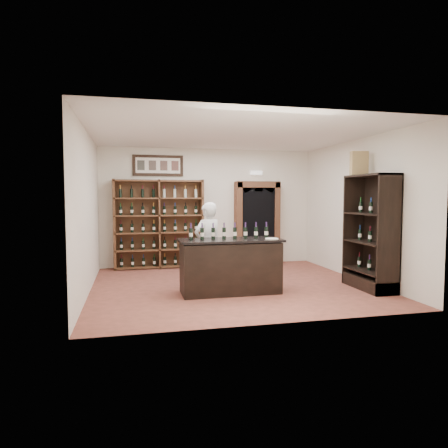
{
  "coord_description": "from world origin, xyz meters",
  "views": [
    {
      "loc": [
        -1.96,
        -7.68,
        1.79
      ],
      "look_at": [
        -0.11,
        0.3,
        1.22
      ],
      "focal_mm": 32.0,
      "sensor_mm": 36.0,
      "label": 1
    }
  ],
  "objects_px": {
    "tasting_counter": "(230,266)",
    "side_cabinet": "(371,250)",
    "shopkeeper": "(208,244)",
    "wine_shelf": "(159,224)",
    "wine_crate": "(359,163)",
    "counter_bottle_0": "(191,234)"
  },
  "relations": [
    {
      "from": "wine_shelf",
      "to": "side_cabinet",
      "type": "distance_m",
      "value": 5.02
    },
    {
      "from": "side_cabinet",
      "to": "wine_crate",
      "type": "relative_size",
      "value": 4.63
    },
    {
      "from": "wine_shelf",
      "to": "wine_crate",
      "type": "relative_size",
      "value": 4.63
    },
    {
      "from": "side_cabinet",
      "to": "shopkeeper",
      "type": "xyz_separation_m",
      "value": [
        -3.03,
        0.94,
        0.08
      ]
    },
    {
      "from": "counter_bottle_0",
      "to": "side_cabinet",
      "type": "xyz_separation_m",
      "value": [
        3.44,
        -0.37,
        -0.35
      ]
    },
    {
      "from": "tasting_counter",
      "to": "side_cabinet",
      "type": "bearing_deg",
      "value": -6.28
    },
    {
      "from": "tasting_counter",
      "to": "shopkeeper",
      "type": "distance_m",
      "value": 0.78
    },
    {
      "from": "wine_shelf",
      "to": "wine_crate",
      "type": "bearing_deg",
      "value": -36.97
    },
    {
      "from": "counter_bottle_0",
      "to": "wine_shelf",
      "type": "bearing_deg",
      "value": 97.55
    },
    {
      "from": "side_cabinet",
      "to": "tasting_counter",
      "type": "bearing_deg",
      "value": 173.72
    },
    {
      "from": "shopkeeper",
      "to": "wine_crate",
      "type": "distance_m",
      "value": 3.41
    },
    {
      "from": "wine_shelf",
      "to": "wine_crate",
      "type": "xyz_separation_m",
      "value": [
        3.76,
        -2.83,
        1.34
      ]
    },
    {
      "from": "side_cabinet",
      "to": "wine_crate",
      "type": "bearing_deg",
      "value": 98.75
    },
    {
      "from": "shopkeeper",
      "to": "tasting_counter",
      "type": "bearing_deg",
      "value": 90.78
    },
    {
      "from": "wine_shelf",
      "to": "side_cabinet",
      "type": "height_order",
      "value": "same"
    },
    {
      "from": "wine_shelf",
      "to": "wine_crate",
      "type": "height_order",
      "value": "wine_crate"
    },
    {
      "from": "wine_shelf",
      "to": "shopkeeper",
      "type": "bearing_deg",
      "value": -70.84
    },
    {
      "from": "tasting_counter",
      "to": "shopkeeper",
      "type": "xyz_separation_m",
      "value": [
        -0.3,
        0.64,
        0.34
      ]
    },
    {
      "from": "tasting_counter",
      "to": "shopkeeper",
      "type": "bearing_deg",
      "value": 115.38
    },
    {
      "from": "wine_shelf",
      "to": "shopkeeper",
      "type": "relative_size",
      "value": 1.32
    },
    {
      "from": "wine_shelf",
      "to": "side_cabinet",
      "type": "bearing_deg",
      "value": -40.21
    },
    {
      "from": "wine_crate",
      "to": "tasting_counter",
      "type": "bearing_deg",
      "value": -168.91
    }
  ]
}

